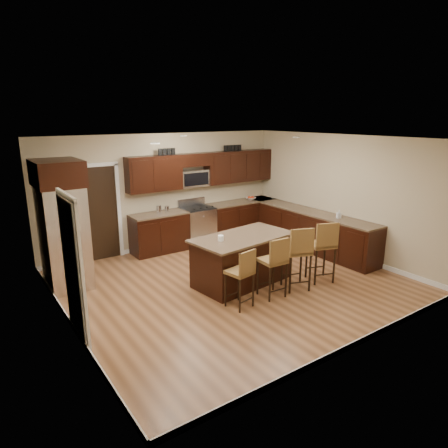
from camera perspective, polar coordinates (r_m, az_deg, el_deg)
floor at (r=7.72m, az=1.34°, el=-8.35°), size 6.00×6.00×0.00m
ceiling at (r=7.09m, az=1.47°, el=12.08°), size 6.00×6.00×0.00m
wall_back at (r=9.60m, az=-8.34°, el=4.64°), size 6.00×0.00×6.00m
wall_left at (r=6.09m, az=-22.09°, el=-2.53°), size 0.00×5.50×5.50m
wall_right at (r=9.34m, az=16.49°, el=3.87°), size 0.00×5.50×5.50m
base_cabinets at (r=9.75m, az=5.40°, el=-0.46°), size 4.02×3.96×0.92m
upper_cabinets at (r=9.88m, az=-2.56°, el=7.96°), size 4.00×0.33×0.80m
range at (r=9.86m, az=-3.83°, el=-0.20°), size 0.76×0.64×1.11m
microwave at (r=9.74m, az=-4.42°, el=6.52°), size 0.76×0.31×0.40m
doorway at (r=9.06m, az=-17.59°, el=1.37°), size 0.85×0.03×2.06m
pantry_door at (r=5.92m, az=-20.91°, el=-6.30°), size 0.03×0.80×2.04m
letter_decor at (r=9.76m, az=-3.31°, el=10.55°), size 2.20×0.03×0.15m
island at (r=7.60m, az=2.67°, el=-5.26°), size 2.04×1.24×0.92m
stool_left at (r=6.54m, az=2.63°, el=-6.85°), size 0.44×0.44×1.02m
stool_mid at (r=6.93m, az=7.26°, el=-5.19°), size 0.43×0.43×1.10m
stool_right at (r=7.28m, az=10.58°, el=-3.82°), size 0.57×0.57×1.20m
refrigerator at (r=7.77m, az=-22.07°, el=0.03°), size 0.79×1.01×2.35m
floor_mat at (r=9.23m, az=0.86°, el=-4.27°), size 1.07×0.83×0.01m
fruit_bowl at (r=10.67m, az=3.87°, el=3.65°), size 0.26×0.26×0.06m
soap_bottle at (r=9.06m, az=16.10°, el=1.36°), size 0.11×0.11×0.18m
canister_tall at (r=9.26m, az=-9.30°, el=2.08°), size 0.12×0.12×0.19m
canister_short at (r=9.35m, az=-8.17°, el=2.12°), size 0.11×0.11×0.14m
island_jar at (r=7.15m, az=-0.47°, el=-2.02°), size 0.10×0.10×0.10m
stool_extra at (r=7.74m, az=13.99°, el=-2.87°), size 0.57×0.57×1.20m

